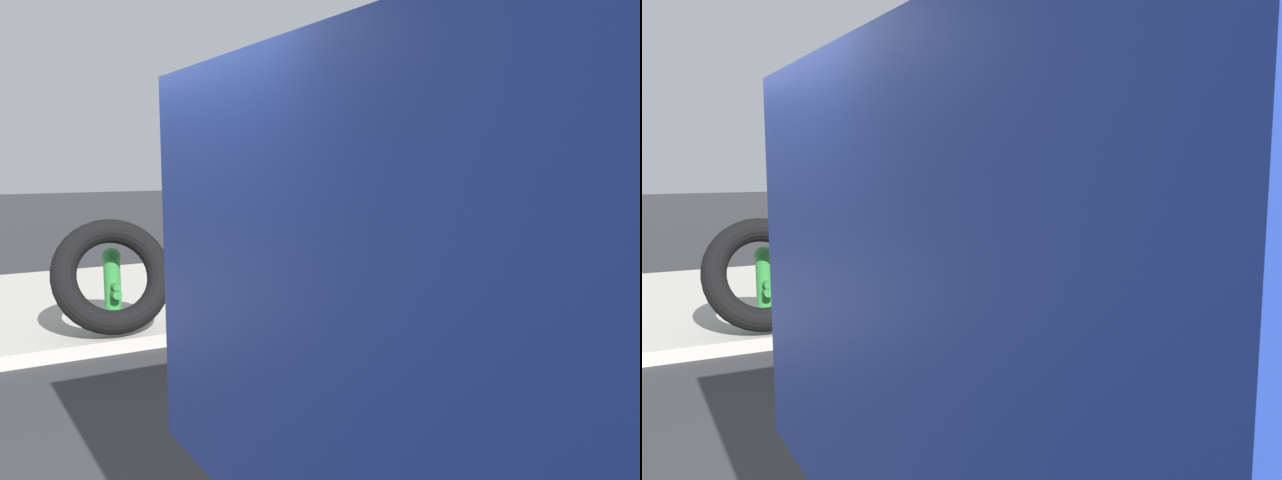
{
  "view_description": "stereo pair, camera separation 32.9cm",
  "coord_description": "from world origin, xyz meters",
  "views": [
    {
      "loc": [
        -1.62,
        -2.8,
        2.05
      ],
      "look_at": [
        1.5,
        2.44,
        1.29
      ],
      "focal_mm": 36.33,
      "sensor_mm": 36.0,
      "label": 1
    },
    {
      "loc": [
        -1.33,
        -2.96,
        2.05
      ],
      "look_at": [
        1.5,
        2.44,
        1.29
      ],
      "focal_mm": 36.33,
      "sensor_mm": 36.0,
      "label": 2
    }
  ],
  "objects": [
    {
      "name": "stop_sign",
      "position": [
        3.37,
        4.59,
        1.81
      ],
      "size": [
        0.76,
        0.08,
        2.38
      ],
      "color": "gray",
      "rests_on": "sidewalk_curb"
    },
    {
      "name": "fire_hydrant",
      "position": [
        0.11,
        4.86,
        0.62
      ],
      "size": [
        0.22,
        0.5,
        0.88
      ],
      "color": "#2D8438",
      "rests_on": "sidewalk_curb"
    },
    {
      "name": "sidewalk_curb",
      "position": [
        0.0,
        6.5,
        0.07
      ],
      "size": [
        36.0,
        5.0,
        0.15
      ],
      "primitive_type": "cube",
      "color": "#ADA89E",
      "rests_on": "ground"
    },
    {
      "name": "loose_tire",
      "position": [
        -0.02,
        4.27,
        0.8
      ],
      "size": [
        1.3,
        0.75,
        1.29
      ],
      "primitive_type": "torus",
      "rotation": [
        1.19,
        0.0,
        0.03
      ],
      "color": "black",
      "rests_on": "sidewalk_curb"
    }
  ]
}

